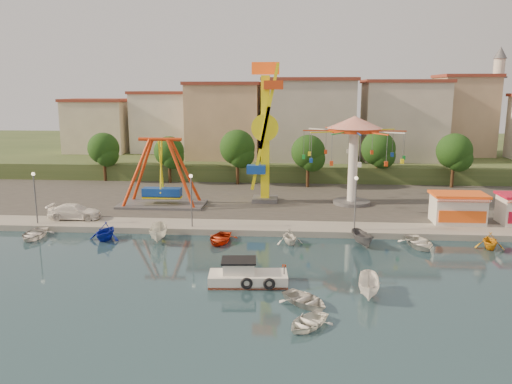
# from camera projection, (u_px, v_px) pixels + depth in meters

# --- Properties ---
(ground) EXTENTS (200.00, 200.00, 0.00)m
(ground) POSITION_uv_depth(u_px,v_px,m) (264.00, 284.00, 36.57)
(ground) COLOR #162D3C
(ground) RESTS_ON ground
(quay_deck) EXTENTS (200.00, 100.00, 0.60)m
(quay_deck) POSITION_uv_depth(u_px,v_px,m) (283.00, 161.00, 97.06)
(quay_deck) COLOR #9E998E
(quay_deck) RESTS_ON ground
(asphalt_pad) EXTENTS (90.00, 28.00, 0.01)m
(asphalt_pad) POSITION_uv_depth(u_px,v_px,m) (278.00, 193.00, 65.75)
(asphalt_pad) COLOR #4C4944
(asphalt_pad) RESTS_ON quay_deck
(hill_terrace) EXTENTS (200.00, 60.00, 3.00)m
(hill_terrace) POSITION_uv_depth(u_px,v_px,m) (284.00, 152.00, 101.70)
(hill_terrace) COLOR #384C26
(hill_terrace) RESTS_ON ground
(pirate_ship_ride) EXTENTS (10.00, 5.00, 8.00)m
(pirate_ship_ride) POSITION_uv_depth(u_px,v_px,m) (161.00, 174.00, 57.89)
(pirate_ship_ride) COLOR #59595E
(pirate_ship_ride) RESTS_ON quay_deck
(kamikaze_tower) EXTENTS (3.70, 3.10, 16.50)m
(kamikaze_tower) POSITION_uv_depth(u_px,v_px,m) (266.00, 136.00, 59.03)
(kamikaze_tower) COLOR #59595E
(kamikaze_tower) RESTS_ON quay_deck
(wave_swinger) EXTENTS (11.60, 11.60, 10.40)m
(wave_swinger) POSITION_uv_depth(u_px,v_px,m) (354.00, 140.00, 57.99)
(wave_swinger) COLOR #59595E
(wave_swinger) RESTS_ON quay_deck
(booth_left) EXTENTS (5.40, 3.78, 3.08)m
(booth_left) POSITION_uv_depth(u_px,v_px,m) (458.00, 208.00, 50.84)
(booth_left) COLOR white
(booth_left) RESTS_ON quay_deck
(lamp_post_0) EXTENTS (0.14, 0.14, 5.00)m
(lamp_post_0) POSITION_uv_depth(u_px,v_px,m) (36.00, 199.00, 50.42)
(lamp_post_0) COLOR #59595E
(lamp_post_0) RESTS_ON quay_deck
(lamp_post_1) EXTENTS (0.14, 0.14, 5.00)m
(lamp_post_1) POSITION_uv_depth(u_px,v_px,m) (192.00, 202.00, 49.23)
(lamp_post_1) COLOR #59595E
(lamp_post_1) RESTS_ON quay_deck
(lamp_post_2) EXTENTS (0.14, 0.14, 5.00)m
(lamp_post_2) POSITION_uv_depth(u_px,v_px,m) (355.00, 205.00, 48.05)
(lamp_post_2) COLOR #59595E
(lamp_post_2) RESTS_ON quay_deck
(tree_0) EXTENTS (4.60, 4.60, 7.19)m
(tree_0) POSITION_uv_depth(u_px,v_px,m) (104.00, 148.00, 73.50)
(tree_0) COLOR #382314
(tree_0) RESTS_ON quay_deck
(tree_1) EXTENTS (4.35, 4.35, 6.80)m
(tree_1) POSITION_uv_depth(u_px,v_px,m) (169.00, 151.00, 72.10)
(tree_1) COLOR #382314
(tree_1) RESTS_ON quay_deck
(tree_2) EXTENTS (5.02, 5.02, 7.85)m
(tree_2) POSITION_uv_depth(u_px,v_px,m) (237.00, 147.00, 70.79)
(tree_2) COLOR #382314
(tree_2) RESTS_ON quay_deck
(tree_3) EXTENTS (4.68, 4.68, 7.32)m
(tree_3) POSITION_uv_depth(u_px,v_px,m) (308.00, 152.00, 68.71)
(tree_3) COLOR #382314
(tree_3) RESTS_ON quay_deck
(tree_4) EXTENTS (4.86, 4.86, 7.60)m
(tree_4) POSITION_uv_depth(u_px,v_px,m) (378.00, 149.00, 70.85)
(tree_4) COLOR #382314
(tree_4) RESTS_ON quay_deck
(tree_5) EXTENTS (4.83, 4.83, 7.54)m
(tree_5) POSITION_uv_depth(u_px,v_px,m) (454.00, 151.00, 68.35)
(tree_5) COLOR #382314
(tree_5) RESTS_ON quay_deck
(building_0) EXTENTS (9.26, 9.53, 11.87)m
(building_0) POSITION_uv_depth(u_px,v_px,m) (79.00, 121.00, 82.22)
(building_0) COLOR beige
(building_0) RESTS_ON hill_terrace
(building_1) EXTENTS (12.33, 9.01, 8.63)m
(building_1) POSITION_uv_depth(u_px,v_px,m) (160.00, 128.00, 86.85)
(building_1) COLOR silver
(building_1) RESTS_ON hill_terrace
(building_2) EXTENTS (11.95, 9.28, 11.23)m
(building_2) POSITION_uv_depth(u_px,v_px,m) (235.00, 121.00, 86.18)
(building_2) COLOR tan
(building_2) RESTS_ON hill_terrace
(building_3) EXTENTS (12.59, 10.50, 9.20)m
(building_3) POSITION_uv_depth(u_px,v_px,m) (316.00, 129.00, 82.28)
(building_3) COLOR beige
(building_3) RESTS_ON hill_terrace
(building_4) EXTENTS (10.75, 9.23, 9.24)m
(building_4) POSITION_uv_depth(u_px,v_px,m) (395.00, 128.00, 84.60)
(building_4) COLOR beige
(building_4) RESTS_ON hill_terrace
(building_5) EXTENTS (12.77, 10.96, 11.21)m
(building_5) POSITION_uv_depth(u_px,v_px,m) (480.00, 123.00, 81.59)
(building_5) COLOR tan
(building_5) RESTS_ON hill_terrace
(minaret) EXTENTS (2.80, 2.80, 18.00)m
(minaret) POSITION_uv_depth(u_px,v_px,m) (496.00, 98.00, 84.11)
(minaret) COLOR silver
(minaret) RESTS_ON hill_terrace
(cabin_motorboat) EXTENTS (5.87, 2.63, 2.01)m
(cabin_motorboat) POSITION_uv_depth(u_px,v_px,m) (246.00, 277.00, 36.46)
(cabin_motorboat) COLOR white
(cabin_motorboat) RESTS_ON ground
(rowboat_a) EXTENTS (4.34, 4.36, 0.74)m
(rowboat_a) POSITION_uv_depth(u_px,v_px,m) (305.00, 300.00, 32.96)
(rowboat_a) COLOR silver
(rowboat_a) RESTS_ON ground
(rowboat_b) EXTENTS (3.82, 4.02, 0.68)m
(rowboat_b) POSITION_uv_depth(u_px,v_px,m) (307.00, 322.00, 29.86)
(rowboat_b) COLOR white
(rowboat_b) RESTS_ON ground
(skiff) EXTENTS (1.93, 3.97, 1.47)m
(skiff) POSITION_uv_depth(u_px,v_px,m) (369.00, 287.00, 34.20)
(skiff) COLOR white
(skiff) RESTS_ON ground
(van) EXTENTS (5.55, 2.52, 1.58)m
(van) POSITION_uv_depth(u_px,v_px,m) (75.00, 212.00, 52.44)
(van) COLOR white
(van) RESTS_ON quay_deck
(moored_boat_0) EXTENTS (3.13, 4.21, 0.84)m
(moored_boat_0) POSITION_uv_depth(u_px,v_px,m) (34.00, 234.00, 47.74)
(moored_boat_0) COLOR silver
(moored_boat_0) RESTS_ON ground
(moored_boat_1) EXTENTS (3.25, 3.65, 1.76)m
(moored_boat_1) POSITION_uv_depth(u_px,v_px,m) (105.00, 231.00, 47.13)
(moored_boat_1) COLOR #1426AF
(moored_boat_1) RESTS_ON ground
(moored_boat_2) EXTENTS (2.21, 4.30, 1.58)m
(moored_boat_2) POSITION_uv_depth(u_px,v_px,m) (159.00, 233.00, 46.76)
(moored_boat_2) COLOR silver
(moored_boat_2) RESTS_ON ground
(moored_boat_3) EXTENTS (3.36, 4.29, 0.81)m
(moored_boat_3) POSITION_uv_depth(u_px,v_px,m) (220.00, 238.00, 46.41)
(moored_boat_3) COLOR red
(moored_boat_3) RESTS_ON ground
(moored_boat_4) EXTENTS (3.06, 3.31, 1.45)m
(moored_boat_4) POSITION_uv_depth(u_px,v_px,m) (290.00, 237.00, 45.87)
(moored_boat_4) COLOR white
(moored_boat_4) RESTS_ON ground
(moored_boat_5) EXTENTS (2.32, 3.81, 1.38)m
(moored_boat_5) POSITION_uv_depth(u_px,v_px,m) (363.00, 239.00, 45.38)
(moored_boat_5) COLOR #535358
(moored_boat_5) RESTS_ON ground
(moored_boat_6) EXTENTS (3.71, 4.67, 0.87)m
(moored_boat_6) POSITION_uv_depth(u_px,v_px,m) (419.00, 242.00, 45.06)
(moored_boat_6) COLOR silver
(moored_boat_6) RESTS_ON ground
(moored_boat_7) EXTENTS (2.95, 3.26, 1.50)m
(moored_boat_7) POSITION_uv_depth(u_px,v_px,m) (490.00, 241.00, 44.54)
(moored_boat_7) COLOR orange
(moored_boat_7) RESTS_ON ground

